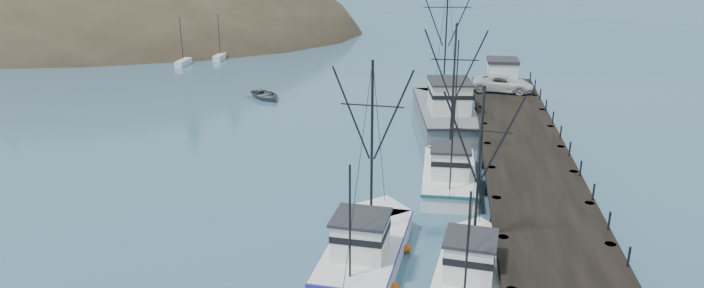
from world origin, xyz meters
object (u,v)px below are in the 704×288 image
pickup_truck (503,83)px  motorboat (265,98)px  trawler_far (449,173)px  work_vessel (445,111)px  pier (523,149)px  pier_shed (502,73)px  trawler_near (471,269)px  trawler_mid (367,246)px

pickup_truck → motorboat: (-24.11, 1.47, -2.80)m
trawler_far → work_vessel: size_ratio=0.70×
pier → pier_shed: size_ratio=13.75×
pier_shed → pickup_truck: bearing=-90.3°
trawler_far → motorboat: 28.39m
trawler_near → trawler_mid: 5.62m
pier_shed → work_vessel: bearing=-127.6°
motorboat → trawler_far: bearing=-89.2°
trawler_mid → motorboat: (-14.87, 32.31, -0.82)m
pier → work_vessel: 12.38m
trawler_near → motorboat: 39.52m
trawler_mid → motorboat: bearing=114.7°
trawler_near → trawler_far: bearing=94.9°
trawler_near → work_vessel: (-1.55, 27.42, 0.41)m
pier → trawler_far: 6.41m
trawler_near → pickup_truck: 32.75m
pier → work_vessel: (-5.75, 10.95, -0.46)m
trawler_far → pickup_truck: bearing=75.7°
pier → trawler_far: trawler_far is taller
pickup_truck → work_vessel: bearing=141.3°
trawler_far → trawler_near: bearing=-85.1°
trawler_mid → trawler_near: bearing=-16.7°
trawler_mid → pier: bearing=57.2°
pier → trawler_near: bearing=-104.3°
trawler_mid → trawler_far: 12.14m
trawler_far → trawler_mid: bearing=-110.6°
trawler_mid → pickup_truck: bearing=73.3°
pier_shed → pickup_truck: pier_shed is taller
work_vessel → trawler_near: bearing=-86.8°
motorboat → trawler_mid: bearing=-106.9°
pier_shed → pickup_truck: size_ratio=0.56×
trawler_near → pier: bearing=75.7°
pier → trawler_near: trawler_near is taller
trawler_far → pier_shed: trawler_far is taller
trawler_mid → trawler_far: (4.28, 11.36, 0.00)m
pickup_truck → pier_shed: bearing=8.0°
work_vessel → motorboat: 19.84m
trawler_near → motorboat: trawler_near is taller
trawler_far → motorboat: (-19.14, 20.95, -0.82)m
pier_shed → pickup_truck: (-0.01, -2.01, -0.62)m
trawler_mid → pier_shed: bearing=74.3°
pier → trawler_far: (-5.30, -3.49, -0.87)m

